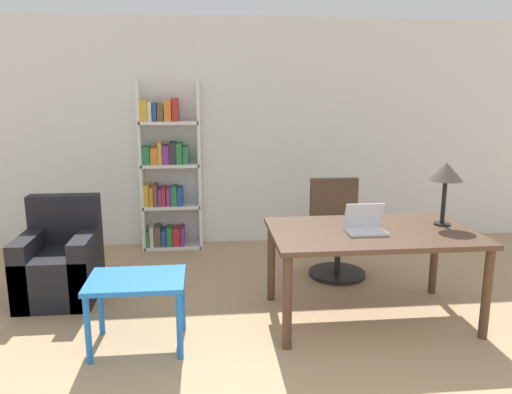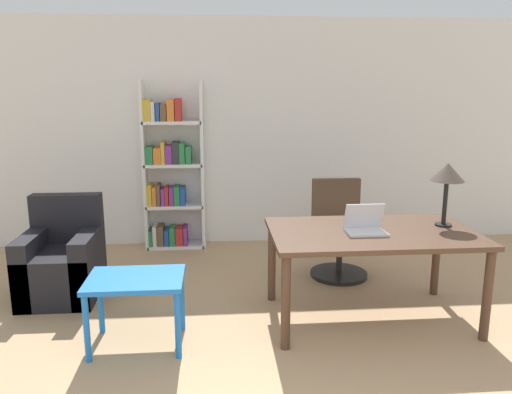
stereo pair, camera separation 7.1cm
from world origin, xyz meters
TOP-DOWN VIEW (x-y plane):
  - wall_back at (0.00, 4.53)m, footprint 8.00×0.06m
  - desk at (0.83, 2.25)m, footprint 1.64×1.00m
  - laptop at (0.76, 2.20)m, footprint 0.31×0.23m
  - table_lamp at (1.47, 2.35)m, footprint 0.28×0.28m
  - office_chair at (0.83, 3.29)m, footprint 0.58×0.58m
  - side_table_blue at (-1.01, 1.96)m, footprint 0.70×0.51m
  - armchair at (-1.83, 2.94)m, footprint 0.65×0.73m
  - bookshelf at (-0.95, 4.34)m, footprint 0.71×0.28m

SIDE VIEW (x-z plane):
  - armchair at x=-1.83m, z-range -0.15..0.76m
  - office_chair at x=0.83m, z-range -0.07..0.90m
  - side_table_blue at x=-1.01m, z-range 0.19..0.72m
  - desk at x=0.83m, z-range 0.29..1.05m
  - laptop at x=0.76m, z-range 0.70..0.93m
  - bookshelf at x=-0.95m, z-range -0.09..1.88m
  - table_lamp at x=1.47m, z-range 0.93..1.45m
  - wall_back at x=0.00m, z-range 0.00..2.70m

